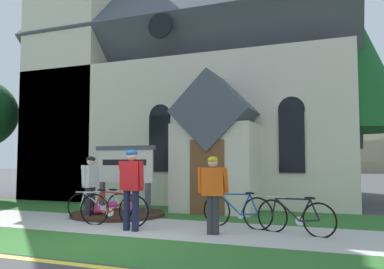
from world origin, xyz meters
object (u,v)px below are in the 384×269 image
(church_sign, at_px, (125,168))
(bicycle_red, at_px, (295,217))
(bicycle_black, at_px, (237,211))
(bicycle_yellow, at_px, (114,209))
(bicycle_orange, at_px, (100,206))
(cyclist_in_red_jersey, at_px, (90,182))
(cyclist_in_green_jersey, at_px, (131,183))
(cyclist_in_blue_jersey, at_px, (213,189))
(roadside_conifer, at_px, (347,61))

(church_sign, xyz_separation_m, bicycle_red, (4.84, -1.41, -0.94))
(bicycle_black, bearing_deg, bicycle_yellow, -163.84)
(church_sign, height_order, bicycle_orange, church_sign)
(cyclist_in_red_jersey, height_order, cyclist_in_green_jersey, cyclist_in_green_jersey)
(church_sign, height_order, cyclist_in_green_jersey, church_sign)
(cyclist_in_red_jersey, relative_size, cyclist_in_green_jersey, 0.93)
(cyclist_in_blue_jersey, xyz_separation_m, cyclist_in_green_jersey, (-1.76, -0.23, 0.11))
(cyclist_in_blue_jersey, bearing_deg, bicycle_red, 21.90)
(cyclist_in_green_jersey, bearing_deg, cyclist_in_red_jersey, 145.96)
(bicycle_red, xyz_separation_m, cyclist_in_green_jersey, (-3.32, -0.86, 0.67))
(church_sign, bearing_deg, roadside_conifer, 38.33)
(bicycle_black, bearing_deg, bicycle_orange, -177.05)
(cyclist_in_blue_jersey, height_order, roadside_conifer, roadside_conifer)
(bicycle_orange, relative_size, roadside_conifer, 0.22)
(cyclist_in_red_jersey, relative_size, roadside_conifer, 0.22)
(bicycle_yellow, height_order, bicycle_orange, bicycle_yellow)
(church_sign, bearing_deg, cyclist_in_green_jersey, -56.01)
(bicycle_orange, bearing_deg, church_sign, 90.87)
(bicycle_yellow, distance_m, bicycle_black, 2.84)
(cyclist_in_green_jersey, bearing_deg, bicycle_red, 14.46)
(bicycle_orange, bearing_deg, roadside_conifer, 44.77)
(bicycle_yellow, bearing_deg, bicycle_orange, 141.72)
(cyclist_in_red_jersey, relative_size, cyclist_in_blue_jersey, 1.02)
(bicycle_red, bearing_deg, cyclist_in_green_jersey, -165.54)
(bicycle_red, height_order, cyclist_in_green_jersey, cyclist_in_green_jersey)
(bicycle_black, height_order, cyclist_in_red_jersey, cyclist_in_red_jersey)
(cyclist_in_blue_jersey, distance_m, cyclist_in_green_jersey, 1.78)
(bicycle_yellow, relative_size, cyclist_in_red_jersey, 1.07)
(bicycle_red, xyz_separation_m, bicycle_black, (-1.33, 0.41, 0.01))
(cyclist_in_blue_jersey, distance_m, roadside_conifer, 8.31)
(cyclist_in_red_jersey, distance_m, cyclist_in_blue_jersey, 3.97)
(bicycle_red, bearing_deg, bicycle_yellow, -174.61)
(bicycle_yellow, height_order, cyclist_in_green_jersey, cyclist_in_green_jersey)
(church_sign, relative_size, cyclist_in_red_jersey, 1.19)
(bicycle_yellow, distance_m, cyclist_in_green_jersey, 1.09)
(church_sign, height_order, cyclist_in_blue_jersey, church_sign)
(bicycle_red, height_order, cyclist_in_red_jersey, cyclist_in_red_jersey)
(bicycle_red, height_order, bicycle_black, bicycle_black)
(church_sign, xyz_separation_m, cyclist_in_green_jersey, (1.53, -2.26, -0.27))
(bicycle_orange, bearing_deg, bicycle_black, 2.95)
(bicycle_yellow, distance_m, roadside_conifer, 9.49)
(bicycle_orange, relative_size, cyclist_in_green_jersey, 0.96)
(bicycle_yellow, relative_size, cyclist_in_blue_jersey, 1.09)
(bicycle_yellow, xyz_separation_m, cyclist_in_green_jersey, (0.74, -0.47, 0.64))
(bicycle_red, relative_size, bicycle_yellow, 0.95)
(church_sign, xyz_separation_m, bicycle_orange, (0.02, -1.18, -0.94))
(bicycle_red, distance_m, cyclist_in_blue_jersey, 1.76)
(bicycle_red, distance_m, bicycle_orange, 4.83)
(church_sign, height_order, bicycle_black, church_sign)
(roadside_conifer, bearing_deg, bicycle_black, -113.17)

